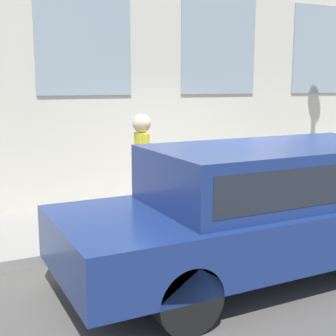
{
  "coord_description": "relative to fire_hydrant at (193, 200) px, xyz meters",
  "views": [
    {
      "loc": [
        -5.76,
        3.81,
        2.28
      ],
      "look_at": [
        0.47,
        0.69,
        1.04
      ],
      "focal_mm": 50.0,
      "sensor_mm": 36.0,
      "label": 1
    }
  ],
  "objects": [
    {
      "name": "ground_plane",
      "position": [
        -0.41,
        -0.28,
        -0.51
      ],
      "size": [
        80.0,
        80.0,
        0.0
      ],
      "primitive_type": "plane",
      "color": "#514F4C"
    },
    {
      "name": "person",
      "position": [
        0.12,
        0.81,
        0.67
      ],
      "size": [
        0.42,
        0.28,
        1.72
      ],
      "rotation": [
        0.0,
        0.0,
        -1.0
      ],
      "color": "#726651",
      "rests_on": "sidewalk"
    },
    {
      "name": "fire_hydrant",
      "position": [
        0.0,
        0.0,
        0.0
      ],
      "size": [
        0.33,
        0.44,
        0.71
      ],
      "color": "red",
      "rests_on": "sidewalk"
    },
    {
      "name": "sidewalk",
      "position": [
        0.76,
        -0.28,
        -0.44
      ],
      "size": [
        2.34,
        60.0,
        0.14
      ],
      "color": "gray",
      "rests_on": "ground_plane"
    },
    {
      "name": "parked_truck_navy_near",
      "position": [
        -1.83,
        -0.11,
        0.4
      ],
      "size": [
        1.86,
        5.18,
        1.58
      ],
      "color": "black",
      "rests_on": "ground_plane"
    }
  ]
}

